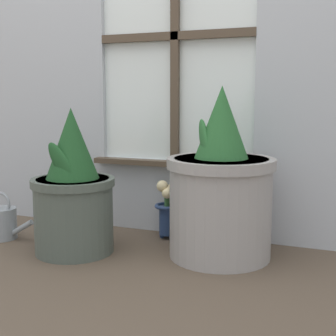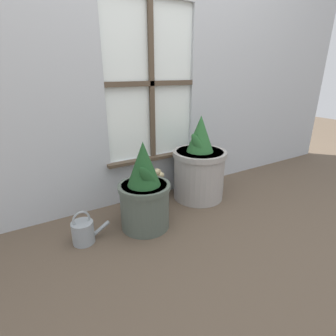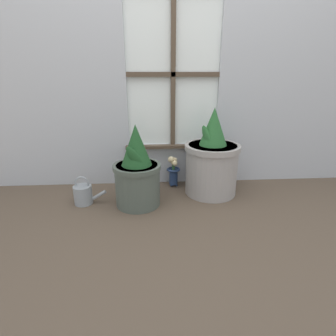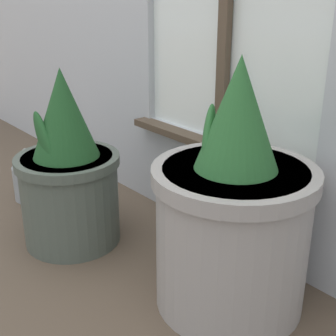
{
  "view_description": "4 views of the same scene",
  "coord_description": "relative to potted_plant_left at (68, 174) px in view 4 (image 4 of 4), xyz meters",
  "views": [
    {
      "loc": [
        0.75,
        -1.46,
        0.63
      ],
      "look_at": [
        0.06,
        0.3,
        0.34
      ],
      "focal_mm": 50.0,
      "sensor_mm": 36.0,
      "label": 1
    },
    {
      "loc": [
        -0.94,
        -1.26,
        0.99
      ],
      "look_at": [
        0.01,
        0.31,
        0.3
      ],
      "focal_mm": 28.0,
      "sensor_mm": 36.0,
      "label": 2
    },
    {
      "loc": [
        -0.18,
        -1.61,
        0.91
      ],
      "look_at": [
        -0.06,
        0.28,
        0.22
      ],
      "focal_mm": 28.0,
      "sensor_mm": 36.0,
      "label": 3
    },
    {
      "loc": [
        1.0,
        -0.53,
        0.82
      ],
      "look_at": [
        0.03,
        0.28,
        0.32
      ],
      "focal_mm": 50.0,
      "sensor_mm": 36.0,
      "label": 4
    }
  ],
  "objects": [
    {
      "name": "ground_plane",
      "position": [
        0.28,
        -0.12,
        -0.24
      ],
      "size": [
        10.0,
        10.0,
        0.0
      ],
      "primitive_type": "plane",
      "color": "brown"
    },
    {
      "name": "potted_plant_left",
      "position": [
        0.0,
        0.0,
        0.0
      ],
      "size": [
        0.34,
        0.34,
        0.59
      ],
      "color": "#4C564C",
      "rests_on": "ground_plane"
    },
    {
      "name": "potted_plant_right",
      "position": [
        0.57,
        0.17,
        0.02
      ],
      "size": [
        0.42,
        0.42,
        0.67
      ],
      "color": "#9E9993",
      "rests_on": "ground_plane"
    },
    {
      "name": "flower_vase",
      "position": [
        0.29,
        0.31,
        -0.1
      ],
      "size": [
        0.11,
        0.11,
        0.26
      ],
      "color": "navy",
      "rests_on": "ground_plane"
    },
    {
      "name": "watering_can",
      "position": [
        -0.4,
        0.03,
        -0.17
      ],
      "size": [
        0.24,
        0.13,
        0.21
      ],
      "color": "gray",
      "rests_on": "ground_plane"
    }
  ]
}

